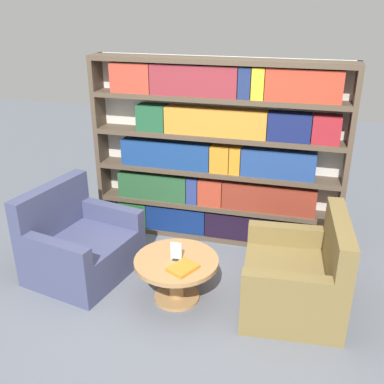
# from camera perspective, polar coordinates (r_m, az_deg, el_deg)

# --- Properties ---
(ground_plane) EXTENTS (14.00, 14.00, 0.00)m
(ground_plane) POSITION_cam_1_polar(r_m,az_deg,el_deg) (4.09, -1.09, -14.04)
(ground_plane) COLOR slate
(bookshelf) EXTENTS (2.65, 0.30, 1.95)m
(bookshelf) POSITION_cam_1_polar(r_m,az_deg,el_deg) (4.73, 3.46, 4.66)
(bookshelf) COLOR silver
(bookshelf) RESTS_ON ground_plane
(armchair_left) EXTENTS (0.99, 1.08, 0.86)m
(armchair_left) POSITION_cam_1_polar(r_m,az_deg,el_deg) (4.50, -14.13, -6.65)
(armchair_left) COLOR #42476B
(armchair_left) RESTS_ON ground_plane
(armchair_right) EXTENTS (0.89, 1.00, 0.86)m
(armchair_right) POSITION_cam_1_polar(r_m,az_deg,el_deg) (4.01, 13.30, -10.62)
(armchair_right) COLOR olive
(armchair_right) RESTS_ON ground_plane
(coffee_table) EXTENTS (0.74, 0.74, 0.40)m
(coffee_table) POSITION_cam_1_polar(r_m,az_deg,el_deg) (3.99, -1.98, -9.93)
(coffee_table) COLOR #AD7F4C
(coffee_table) RESTS_ON ground_plane
(table_sign) EXTENTS (0.10, 0.06, 0.16)m
(table_sign) POSITION_cam_1_polar(r_m,az_deg,el_deg) (3.89, -2.02, -7.66)
(table_sign) COLOR black
(table_sign) RESTS_ON coffee_table
(stray_book) EXTENTS (0.27, 0.29, 0.03)m
(stray_book) POSITION_cam_1_polar(r_m,az_deg,el_deg) (3.79, -1.17, -9.63)
(stray_book) COLOR orange
(stray_book) RESTS_ON coffee_table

